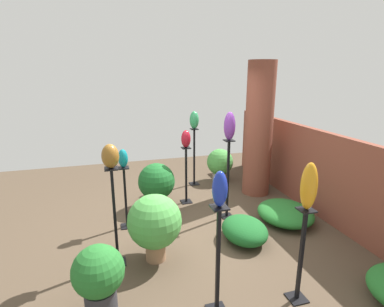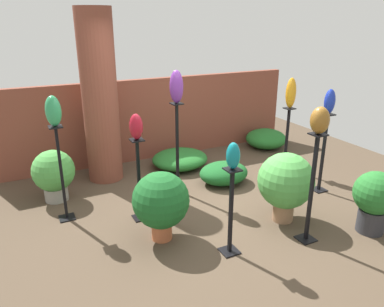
% 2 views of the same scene
% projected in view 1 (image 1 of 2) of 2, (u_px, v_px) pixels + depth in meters
% --- Properties ---
extents(ground_plane, '(8.00, 8.00, 0.00)m').
position_uv_depth(ground_plane, '(188.00, 228.00, 4.81)').
color(ground_plane, '#4C3D2D').
extents(brick_wall_back, '(5.60, 0.12, 1.47)m').
position_uv_depth(brick_wall_back, '(316.00, 172.00, 5.24)').
color(brick_wall_back, brown).
rests_on(brick_wall_back, ground).
extents(brick_pillar, '(0.54, 0.54, 2.64)m').
position_uv_depth(brick_pillar, '(259.00, 130.00, 5.90)').
color(brick_pillar, brown).
rests_on(brick_pillar, ground).
extents(pedestal_violet, '(0.20, 0.20, 1.36)m').
position_uv_depth(pedestal_violet, '(228.00, 182.00, 5.03)').
color(pedestal_violet, black).
rests_on(pedestal_violet, ground).
extents(pedestal_bronze, '(0.20, 0.20, 1.31)m').
position_uv_depth(pedestal_bronze, '(115.00, 221.00, 3.77)').
color(pedestal_bronze, black).
rests_on(pedestal_bronze, ground).
extents(pedestal_jade, '(0.20, 0.20, 1.26)m').
position_uv_depth(pedestal_jade, '(194.00, 159.00, 6.54)').
color(pedestal_jade, black).
rests_on(pedestal_jade, ground).
extents(pedestal_cobalt, '(0.20, 0.20, 1.20)m').
position_uv_depth(pedestal_cobalt, '(218.00, 266.00, 3.00)').
color(pedestal_cobalt, black).
rests_on(pedestal_cobalt, ground).
extents(pedestal_amber, '(0.20, 0.20, 1.08)m').
position_uv_depth(pedestal_amber, '(301.00, 260.00, 3.19)').
color(pedestal_amber, black).
rests_on(pedestal_amber, ground).
extents(pedestal_ruby, '(0.20, 0.20, 1.09)m').
position_uv_depth(pedestal_ruby, '(186.00, 178.00, 5.64)').
color(pedestal_ruby, black).
rests_on(pedestal_ruby, ground).
extents(pedestal_teal, '(0.20, 0.20, 1.01)m').
position_uv_depth(pedestal_teal, '(126.00, 200.00, 4.74)').
color(pedestal_teal, black).
rests_on(pedestal_teal, ground).
extents(art_vase_violet, '(0.19, 0.19, 0.46)m').
position_uv_depth(art_vase_violet, '(230.00, 126.00, 4.78)').
color(art_vase_violet, '#6B2D8C').
rests_on(art_vase_violet, pedestal_violet).
extents(art_vase_bronze, '(0.20, 0.21, 0.30)m').
position_uv_depth(art_vase_bronze, '(110.00, 156.00, 3.55)').
color(art_vase_bronze, brown).
rests_on(art_vase_bronze, pedestal_bronze).
extents(art_vase_jade, '(0.19, 0.20, 0.37)m').
position_uv_depth(art_vase_jade, '(194.00, 120.00, 6.31)').
color(art_vase_jade, '#2D9356').
rests_on(art_vase_jade, pedestal_jade).
extents(art_vase_cobalt, '(0.16, 0.15, 0.35)m').
position_uv_depth(art_vase_cobalt, '(220.00, 189.00, 2.79)').
color(art_vase_cobalt, '#192D9E').
rests_on(art_vase_cobalt, pedestal_cobalt).
extents(art_vase_amber, '(0.17, 0.16, 0.50)m').
position_uv_depth(art_vase_amber, '(309.00, 186.00, 2.96)').
color(art_vase_amber, orange).
rests_on(art_vase_amber, pedestal_amber).
extents(art_vase_ruby, '(0.16, 0.17, 0.32)m').
position_uv_depth(art_vase_ruby, '(186.00, 139.00, 5.44)').
color(art_vase_ruby, maroon).
rests_on(art_vase_ruby, pedestal_ruby).
extents(art_vase_teal, '(0.14, 0.15, 0.29)m').
position_uv_depth(art_vase_teal, '(123.00, 158.00, 4.56)').
color(art_vase_teal, '#0F727A').
rests_on(art_vase_teal, pedestal_teal).
extents(potted_plant_walkway_edge, '(0.59, 0.59, 0.75)m').
position_uv_depth(potted_plant_walkway_edge, '(220.00, 163.00, 6.79)').
color(potted_plant_walkway_edge, gray).
rests_on(potted_plant_walkway_edge, ground).
extents(potted_plant_mid_right, '(0.71, 0.71, 0.91)m').
position_uv_depth(potted_plant_mid_right, '(155.00, 223.00, 3.88)').
color(potted_plant_mid_right, '#936B4C').
rests_on(potted_plant_mid_right, ground).
extents(potted_plant_front_right, '(0.53, 0.53, 0.78)m').
position_uv_depth(potted_plant_front_right, '(99.00, 277.00, 2.98)').
color(potted_plant_front_right, '#2D2D33').
rests_on(potted_plant_front_right, ground).
extents(potted_plant_back_center, '(0.67, 0.67, 0.84)m').
position_uv_depth(potted_plant_back_center, '(157.00, 182.00, 5.42)').
color(potted_plant_back_center, '#B25B38').
rests_on(potted_plant_back_center, ground).
extents(foliage_bed_east, '(0.80, 0.65, 0.33)m').
position_uv_depth(foliage_bed_east, '(244.00, 230.00, 4.42)').
color(foliage_bed_east, '#195923').
rests_on(foliage_bed_east, ground).
extents(foliage_bed_west, '(0.98, 0.89, 0.31)m').
position_uv_depth(foliage_bed_west, '(285.00, 213.00, 4.99)').
color(foliage_bed_west, '#236B28').
rests_on(foliage_bed_west, ground).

